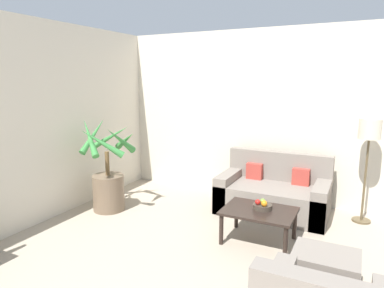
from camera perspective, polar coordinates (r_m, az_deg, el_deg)
The scene contains 10 objects.
wall_back at distance 5.44m, azimuth 19.16°, elevation 4.12°, with size 7.80×0.06×2.70m.
potted_palm at distance 5.21m, azimuth -13.79°, elevation -5.68°, with size 0.88×0.89×1.38m.
sofa_loveseat at distance 5.17m, azimuth 13.41°, elevation -8.07°, with size 1.53×0.86×0.85m.
floor_lamp at distance 5.05m, azimuth 27.43°, elevation 1.02°, with size 0.28×0.28×1.42m.
coffee_table at distance 4.22m, azimuth 11.11°, elevation -11.40°, with size 0.84×0.62×0.40m.
fruit_bowl at distance 4.22m, azimuth 11.65°, elevation -10.18°, with size 0.23×0.23×0.06m.
apple_red at distance 4.18m, azimuth 10.90°, elevation -9.48°, with size 0.07×0.07×0.07m.
apple_green at distance 4.22m, azimuth 11.70°, elevation -9.31°, with size 0.07×0.07×0.07m.
orange_fruit at distance 4.13m, azimuth 11.95°, elevation -9.68°, with size 0.07×0.07×0.07m.
ottoman at distance 3.49m, azimuth 21.25°, elevation -19.53°, with size 0.57×0.45×0.41m.
Camera 1 is at (0.71, 0.93, 1.92)m, focal length 32.00 mm.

